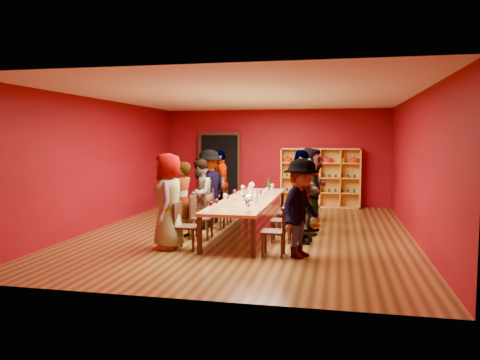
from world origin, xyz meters
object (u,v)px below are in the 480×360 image
(chair_person_left_4, at_px, (229,198))
(spittoon_bowl, at_px, (249,197))
(chair_person_left_1, at_px, (198,215))
(person_left_0, at_px, (169,201))
(person_left_4, at_px, (221,184))
(chair_person_right_3, at_px, (294,205))
(person_right_3, at_px, (311,195))
(person_right_1, at_px, (301,197))
(chair_person_right_2, at_px, (290,210))
(person_right_0, at_px, (301,208))
(person_right_2, at_px, (310,191))
(person_left_1, at_px, (182,200))
(person_left_2, at_px, (200,194))
(tasting_table, at_px, (249,201))
(shelving_unit, at_px, (320,175))
(chair_person_left_0, at_px, (183,223))
(chair_person_right_0, at_px, (278,228))
(chair_person_right_1, at_px, (285,218))
(chair_person_left_3, at_px, (219,204))
(person_left_3, at_px, (209,187))
(person_right_4, at_px, (310,185))
(chair_person_left_2, at_px, (212,208))
(wine_bottle, at_px, (269,185))
(chair_person_right_4, at_px, (297,201))

(chair_person_left_4, relative_size, spittoon_bowl, 3.10)
(chair_person_left_1, bearing_deg, person_left_0, -106.33)
(person_left_4, bearing_deg, person_left_0, -20.99)
(chair_person_right_3, height_order, person_right_3, person_right_3)
(person_right_1, xyz_separation_m, chair_person_right_2, (-0.30, 0.99, -0.44))
(chair_person_left_1, height_order, person_right_0, person_right_0)
(person_right_2, bearing_deg, person_left_1, 114.55)
(chair_person_left_1, bearing_deg, person_left_2, 104.71)
(tasting_table, xyz_separation_m, shelving_unit, (1.40, 4.32, 0.28))
(shelving_unit, bearing_deg, chair_person_left_0, -110.50)
(tasting_table, relative_size, spittoon_bowl, 15.67)
(chair_person_right_0, distance_m, chair_person_right_1, 1.16)
(chair_person_left_1, xyz_separation_m, chair_person_right_3, (1.82, 1.92, 0.00))
(tasting_table, bearing_deg, chair_person_left_3, 136.27)
(person_left_0, relative_size, person_right_1, 0.97)
(person_right_1, relative_size, person_right_2, 0.98)
(tasting_table, bearing_deg, person_right_2, 6.24)
(chair_person_left_3, distance_m, chair_person_right_2, 1.96)
(person_right_3, bearing_deg, person_left_3, 74.07)
(chair_person_left_0, distance_m, chair_person_left_3, 2.72)
(tasting_table, bearing_deg, person_right_4, 56.37)
(person_left_3, bearing_deg, person_left_1, 9.97)
(tasting_table, height_order, chair_person_left_2, chair_person_left_2)
(chair_person_left_1, bearing_deg, tasting_table, 44.33)
(chair_person_left_2, height_order, spittoon_bowl, spittoon_bowl)
(tasting_table, height_order, chair_person_left_4, chair_person_left_4)
(chair_person_left_1, relative_size, chair_person_left_4, 1.00)
(chair_person_left_2, height_order, chair_person_right_0, same)
(person_left_0, bearing_deg, wine_bottle, 146.40)
(person_left_0, bearing_deg, person_right_1, 98.60)
(person_left_2, bearing_deg, spittoon_bowl, 73.05)
(shelving_unit, xyz_separation_m, person_right_1, (-0.19, -5.16, -0.05))
(chair_person_left_1, relative_size, chair_person_right_4, 1.00)
(tasting_table, bearing_deg, shelving_unit, 72.08)
(chair_person_left_1, bearing_deg, spittoon_bowl, 34.61)
(wine_bottle, bearing_deg, chair_person_right_1, -74.85)
(chair_person_right_1, bearing_deg, chair_person_left_4, 122.96)
(person_left_1, height_order, person_right_4, person_right_4)
(chair_person_left_1, relative_size, chair_person_right_2, 1.00)
(chair_person_left_0, distance_m, wine_bottle, 3.98)
(person_left_4, relative_size, person_right_4, 0.97)
(person_right_0, distance_m, person_right_4, 3.85)
(tasting_table, bearing_deg, chair_person_right_3, 48.51)
(person_left_3, distance_m, chair_person_left_4, 1.20)
(chair_person_right_1, bearing_deg, person_right_2, 66.54)
(tasting_table, distance_m, chair_person_left_3, 1.28)
(chair_person_left_3, relative_size, person_right_3, 0.59)
(chair_person_left_3, height_order, chair_person_right_2, same)
(chair_person_left_0, distance_m, chair_person_right_3, 3.41)
(person_left_2, bearing_deg, shelving_unit, 149.96)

